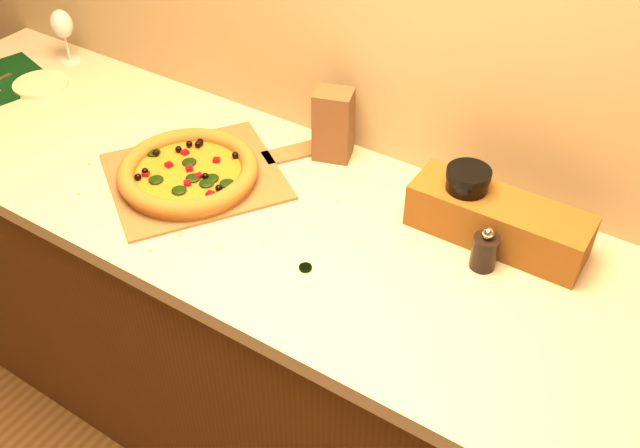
{
  "coord_description": "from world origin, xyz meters",
  "views": [
    {
      "loc": [
        0.62,
        0.4,
        1.95
      ],
      "look_at": [
        -0.01,
        1.38,
        0.96
      ],
      "focal_mm": 40.0,
      "sensor_mm": 36.0,
      "label": 1
    }
  ],
  "objects_px": {
    "pizza_peel": "(202,175)",
    "side_plate": "(41,85)",
    "pepper_grinder": "(485,251)",
    "wine_glass": "(62,26)",
    "dark_jar": "(465,199)",
    "pizza": "(188,172)"
  },
  "relations": [
    {
      "from": "pepper_grinder",
      "to": "dark_jar",
      "type": "xyz_separation_m",
      "value": [
        -0.09,
        0.09,
        0.04
      ]
    },
    {
      "from": "pizza_peel",
      "to": "wine_glass",
      "type": "height_order",
      "value": "wine_glass"
    },
    {
      "from": "pepper_grinder",
      "to": "side_plate",
      "type": "height_order",
      "value": "pepper_grinder"
    },
    {
      "from": "dark_jar",
      "to": "side_plate",
      "type": "xyz_separation_m",
      "value": [
        -1.29,
        -0.09,
        -0.07
      ]
    },
    {
      "from": "pizza",
      "to": "side_plate",
      "type": "relative_size",
      "value": 2.15
    },
    {
      "from": "pizza_peel",
      "to": "dark_jar",
      "type": "height_order",
      "value": "dark_jar"
    },
    {
      "from": "wine_glass",
      "to": "side_plate",
      "type": "relative_size",
      "value": 1.05
    },
    {
      "from": "pizza",
      "to": "wine_glass",
      "type": "xyz_separation_m",
      "value": [
        -0.72,
        0.27,
        0.09
      ]
    },
    {
      "from": "pizza_peel",
      "to": "pepper_grinder",
      "type": "distance_m",
      "value": 0.71
    },
    {
      "from": "pizza_peel",
      "to": "side_plate",
      "type": "distance_m",
      "value": 0.68
    },
    {
      "from": "pizza_peel",
      "to": "side_plate",
      "type": "height_order",
      "value": "side_plate"
    },
    {
      "from": "pepper_grinder",
      "to": "side_plate",
      "type": "relative_size",
      "value": 0.67
    },
    {
      "from": "dark_jar",
      "to": "side_plate",
      "type": "bearing_deg",
      "value": -176.05
    },
    {
      "from": "pizza",
      "to": "wine_glass",
      "type": "relative_size",
      "value": 2.04
    },
    {
      "from": "pizza_peel",
      "to": "pizza",
      "type": "height_order",
      "value": "pizza"
    },
    {
      "from": "pizza_peel",
      "to": "pepper_grinder",
      "type": "bearing_deg",
      "value": 40.24
    },
    {
      "from": "pizza",
      "to": "pepper_grinder",
      "type": "distance_m",
      "value": 0.72
    },
    {
      "from": "wine_glass",
      "to": "side_plate",
      "type": "height_order",
      "value": "wine_glass"
    },
    {
      "from": "pizza_peel",
      "to": "side_plate",
      "type": "bearing_deg",
      "value": -152.93
    },
    {
      "from": "pepper_grinder",
      "to": "pizza",
      "type": "bearing_deg",
      "value": -171.22
    },
    {
      "from": "pizza",
      "to": "pepper_grinder",
      "type": "bearing_deg",
      "value": 8.78
    },
    {
      "from": "pepper_grinder",
      "to": "dark_jar",
      "type": "bearing_deg",
      "value": 134.22
    }
  ]
}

